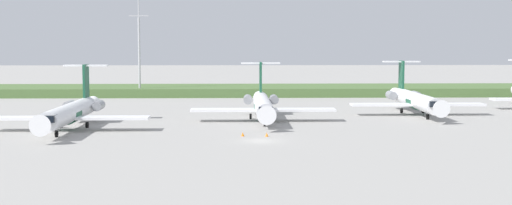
% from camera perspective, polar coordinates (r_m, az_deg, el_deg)
% --- Properties ---
extents(ground_plane, '(500.00, 500.00, 0.00)m').
position_cam_1_polar(ground_plane, '(118.09, -0.11, -1.09)').
color(ground_plane, '#9E9B96').
extents(grass_berm, '(320.00, 20.00, 1.99)m').
position_cam_1_polar(grass_berm, '(164.90, -0.51, 1.00)').
color(grass_berm, '#4C6B38').
rests_on(grass_berm, ground).
extents(regional_jet_second, '(22.81, 31.00, 9.00)m').
position_cam_1_polar(regional_jet_second, '(102.92, -14.94, -0.75)').
color(regional_jet_second, white).
rests_on(regional_jet_second, ground).
extents(regional_jet_third, '(22.81, 31.00, 9.00)m').
position_cam_1_polar(regional_jet_third, '(111.06, 0.55, -0.17)').
color(regional_jet_third, white).
rests_on(regional_jet_third, ground).
extents(regional_jet_fourth, '(22.81, 31.00, 9.00)m').
position_cam_1_polar(regional_jet_fourth, '(123.32, 12.91, 0.23)').
color(regional_jet_fourth, white).
rests_on(regional_jet_fourth, ground).
extents(antenna_mast, '(4.40, 0.50, 28.08)m').
position_cam_1_polar(antenna_mast, '(159.57, -9.55, 4.60)').
color(antenna_mast, '#B2B2B7').
rests_on(antenna_mast, ground).
extents(safety_cone_front_marker, '(0.44, 0.44, 0.55)m').
position_cam_1_polar(safety_cone_front_marker, '(92.67, -1.10, -2.61)').
color(safety_cone_front_marker, orange).
rests_on(safety_cone_front_marker, ground).
extents(safety_cone_mid_marker, '(0.44, 0.44, 0.55)m').
position_cam_1_polar(safety_cone_mid_marker, '(92.34, 0.89, -2.64)').
color(safety_cone_mid_marker, orange).
rests_on(safety_cone_mid_marker, ground).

